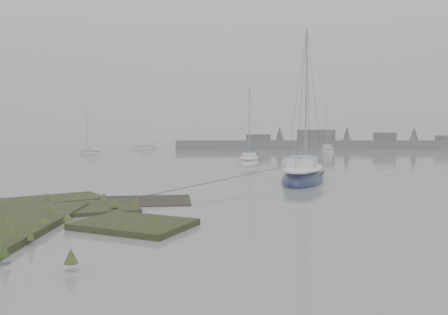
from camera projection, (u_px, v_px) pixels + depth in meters
ground at (187, 161)px, 44.51m from camera, size 160.00×160.00×0.00m
far_shoreline at (353, 144)px, 76.59m from camera, size 60.00×8.00×4.15m
sailboat_main at (303, 177)px, 26.60m from camera, size 4.51×7.56×10.14m
sailboat_white at (249, 162)px, 40.05m from camera, size 2.38×5.68×7.79m
sailboat_far_a at (90, 153)px, 58.00m from camera, size 4.66×4.51×6.90m
sailboat_far_b at (327, 151)px, 62.45m from camera, size 2.16×5.29×7.28m
sailboat_far_c at (144, 148)px, 73.12m from camera, size 4.68×1.56×6.60m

